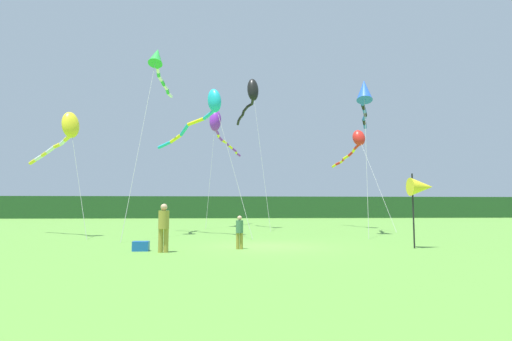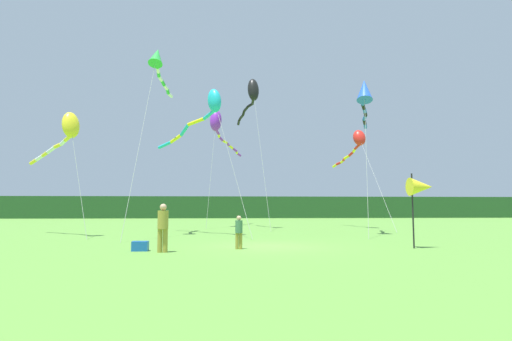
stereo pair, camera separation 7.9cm
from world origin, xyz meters
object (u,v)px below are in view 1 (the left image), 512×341
object	(u,v)px
person_adult	(164,225)
cooler_box	(141,246)
kite_cyan	(207,109)
kite_green	(158,61)
kite_yellow	(66,130)
kite_black	(252,94)
kite_purple	(217,124)
kite_blue	(364,93)
person_child	(240,230)
kite_red	(356,142)
banner_flag_pole	(421,187)

from	to	relation	value
person_adult	cooler_box	size ratio (longest dim) A/B	2.97
kite_cyan	kite_green	bearing A→B (deg)	177.24
kite_yellow	kite_cyan	xyz separation A→B (m)	(7.46, 0.44, 1.42)
kite_green	kite_black	bearing A→B (deg)	50.26
kite_purple	kite_blue	distance (m)	13.33
person_child	kite_cyan	world-z (taller)	kite_cyan
cooler_box	kite_yellow	world-z (taller)	kite_yellow
person_child	kite_red	xyz separation A→B (m)	(9.39, 14.92, 5.82)
kite_purple	person_child	bearing A→B (deg)	-86.20
person_child	kite_blue	bearing A→B (deg)	44.72
kite_yellow	kite_green	xyz separation A→B (m)	(4.65, 0.57, 4.14)
kite_cyan	kite_green	world-z (taller)	kite_green
banner_flag_pole	kite_black	size ratio (longest dim) A/B	0.25
kite_cyan	kite_blue	size ratio (longest dim) A/B	0.91
kite_black	kite_green	world-z (taller)	kite_black
kite_black	kite_yellow	size ratio (longest dim) A/B	1.68
person_adult	cooler_box	bearing A→B (deg)	148.47
kite_black	kite_blue	xyz separation A→B (m)	(6.02, -7.39, -1.93)
person_adult	kite_purple	xyz separation A→B (m)	(1.47, 18.48, 7.29)
kite_purple	kite_red	size ratio (longest dim) A/B	0.92
cooler_box	kite_blue	world-z (taller)	kite_blue
kite_green	kite_red	xyz separation A→B (m)	(13.79, 7.15, -3.30)
banner_flag_pole	kite_red	size ratio (longest dim) A/B	0.28
kite_purple	kite_cyan	distance (m)	9.99
cooler_box	kite_black	world-z (taller)	kite_black
cooler_box	banner_flag_pole	distance (m)	10.61
kite_cyan	kite_black	bearing A→B (deg)	67.13
kite_black	kite_purple	distance (m)	4.21
person_adult	kite_green	distance (m)	12.55
cooler_box	kite_blue	xyz separation A→B (m)	(10.93, 7.79, 7.92)
cooler_box	kite_blue	distance (m)	15.59
kite_green	kite_red	world-z (taller)	kite_green
kite_blue	kite_yellow	bearing A→B (deg)	-179.38
kite_cyan	kite_blue	bearing A→B (deg)	-1.62
kite_cyan	kite_red	distance (m)	13.19
banner_flag_pole	kite_blue	xyz separation A→B (m)	(0.54, 7.57, 5.80)
kite_blue	kite_green	bearing A→B (deg)	178.11
kite_purple	banner_flag_pole	bearing A→B (deg)	-65.52
kite_yellow	kite_cyan	bearing A→B (deg)	3.34
person_adult	kite_black	bearing A→B (deg)	75.51
person_adult	kite_green	size ratio (longest dim) A/B	0.16
cooler_box	kite_blue	size ratio (longest dim) A/B	0.06
person_child	kite_purple	size ratio (longest dim) A/B	0.13
person_adult	kite_purple	bearing A→B (deg)	85.45
banner_flag_pole	kite_cyan	distance (m)	12.50
person_child	banner_flag_pole	distance (m)	7.10
cooler_box	kite_blue	bearing A→B (deg)	35.46
person_child	kite_green	world-z (taller)	kite_green
banner_flag_pole	kite_black	xyz separation A→B (m)	(-5.49, 14.96, 7.74)
person_child	banner_flag_pole	xyz separation A→B (m)	(6.91, -0.19, 1.61)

